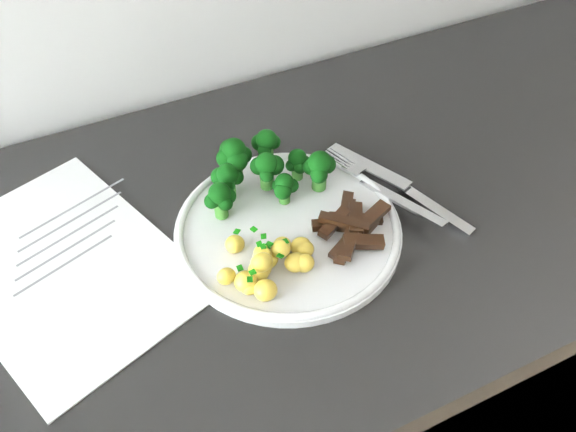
% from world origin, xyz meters
% --- Properties ---
extents(counter, '(2.34, 0.58, 0.88)m').
position_xyz_m(counter, '(0.05, 1.68, 0.44)').
color(counter, black).
rests_on(counter, ground).
extents(recipe_paper, '(0.31, 0.37, 0.00)m').
position_xyz_m(recipe_paper, '(-0.10, 1.73, 0.88)').
color(recipe_paper, white).
rests_on(recipe_paper, counter).
extents(plate, '(0.27, 0.27, 0.02)m').
position_xyz_m(plate, '(0.16, 1.66, 0.88)').
color(plate, silver).
rests_on(plate, counter).
extents(broccoli, '(0.17, 0.10, 0.07)m').
position_xyz_m(broccoli, '(0.16, 1.74, 0.92)').
color(broccoli, '#306C21').
rests_on(broccoli, plate).
extents(potatoes, '(0.12, 0.10, 0.04)m').
position_xyz_m(potatoes, '(0.11, 1.61, 0.90)').
color(potatoes, yellow).
rests_on(potatoes, plate).
extents(beef_strips, '(0.11, 0.11, 0.03)m').
position_xyz_m(beef_strips, '(0.22, 1.62, 0.90)').
color(beef_strips, black).
rests_on(beef_strips, plate).
extents(fork, '(0.07, 0.19, 0.02)m').
position_xyz_m(fork, '(0.29, 1.66, 0.89)').
color(fork, silver).
rests_on(fork, plate).
extents(knife, '(0.09, 0.22, 0.02)m').
position_xyz_m(knife, '(0.33, 1.64, 0.89)').
color(knife, silver).
rests_on(knife, plate).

